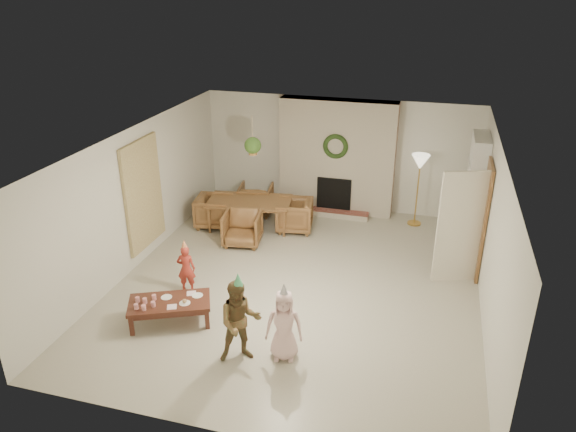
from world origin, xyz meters
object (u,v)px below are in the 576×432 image
(dining_chair_far, at_px, (256,199))
(dining_chair_right, at_px, (294,215))
(child_plaid, at_px, (240,322))
(coffee_table_top, at_px, (169,303))
(child_red, at_px, (186,269))
(dining_chair_left, at_px, (214,211))
(dining_chair_near, at_px, (242,228))
(child_pink, at_px, (284,325))
(dining_table, at_px, (250,214))

(dining_chair_far, xyz_separation_m, dining_chair_right, (1.04, -0.60, 0.00))
(child_plaid, bearing_deg, coffee_table_top, 133.21)
(child_red, bearing_deg, child_plaid, 123.82)
(dining_chair_left, bearing_deg, dining_chair_right, -90.00)
(coffee_table_top, bearing_deg, dining_chair_near, 62.74)
(dining_chair_far, height_order, child_plaid, child_plaid)
(child_plaid, height_order, child_pink, child_plaid)
(child_pink, bearing_deg, dining_chair_far, 102.26)
(dining_chair_left, bearing_deg, dining_table, -90.00)
(child_red, height_order, child_plaid, child_plaid)
(child_red, height_order, child_pink, child_pink)
(dining_chair_far, bearing_deg, dining_chair_right, 141.34)
(coffee_table_top, xyz_separation_m, child_plaid, (1.33, -0.52, 0.26))
(dining_table, height_order, dining_chair_far, dining_chair_far)
(dining_table, bearing_deg, child_pink, -72.99)
(dining_chair_left, relative_size, child_plaid, 0.60)
(dining_chair_far, height_order, child_pink, child_pink)
(dining_chair_near, xyz_separation_m, dining_chair_far, (-0.23, 1.49, 0.00))
(dining_chair_near, bearing_deg, child_pink, -69.47)
(dining_table, distance_m, child_red, 2.65)
(dining_chair_right, bearing_deg, dining_chair_left, -90.00)
(child_red, relative_size, child_pink, 0.80)
(dining_chair_right, xyz_separation_m, coffee_table_top, (-0.97, -3.68, 0.01))
(dining_chair_right, relative_size, child_pink, 0.70)
(dining_chair_left, xyz_separation_m, child_plaid, (2.04, -3.95, 0.27))
(dining_table, relative_size, dining_chair_right, 2.34)
(dining_table, height_order, child_plaid, child_plaid)
(dining_chair_right, bearing_deg, dining_chair_near, -51.34)
(dining_table, distance_m, child_plaid, 4.27)
(child_pink, bearing_deg, dining_chair_right, 92.16)
(dining_table, height_order, dining_chair_right, dining_chair_right)
(dining_chair_left, bearing_deg, coffee_table_top, -176.99)
(dining_chair_far, xyz_separation_m, child_plaid, (1.41, -4.80, 0.27))
(dining_chair_near, distance_m, dining_chair_left, 1.06)
(dining_chair_left, height_order, coffee_table_top, dining_chair_left)
(dining_chair_right, height_order, coffee_table_top, dining_chair_right)
(dining_chair_far, relative_size, dining_chair_left, 1.00)
(dining_chair_far, relative_size, child_red, 0.87)
(dining_chair_far, bearing_deg, child_pink, 104.50)
(dining_chair_right, distance_m, coffee_table_top, 3.81)
(child_plaid, relative_size, child_pink, 1.16)
(child_red, bearing_deg, dining_table, -106.26)
(dining_chair_near, height_order, child_red, child_red)
(dining_chair_left, height_order, child_plaid, child_plaid)
(child_pink, bearing_deg, coffee_table_top, 159.22)
(coffee_table_top, distance_m, child_red, 0.92)
(dining_chair_far, height_order, dining_chair_right, same)
(coffee_table_top, bearing_deg, child_red, 74.92)
(dining_table, relative_size, child_plaid, 1.41)
(dining_table, xyz_separation_m, dining_chair_near, (0.11, -0.74, 0.03))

